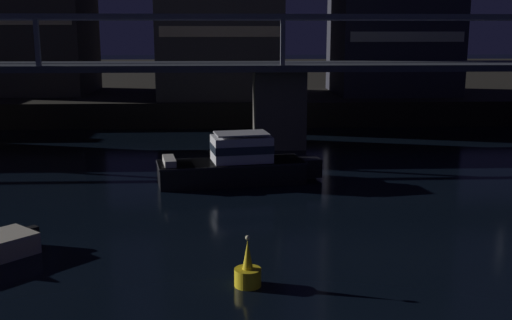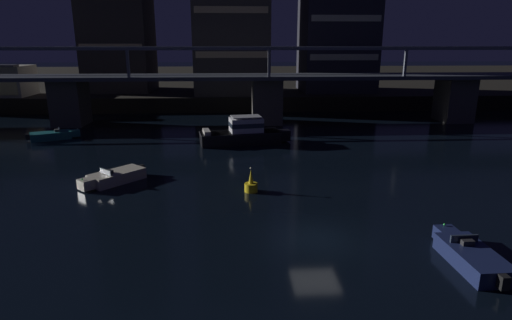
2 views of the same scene
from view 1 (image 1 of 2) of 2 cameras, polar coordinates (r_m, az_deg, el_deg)
name	(u,v)px [view 1 (image 1 of 2)]	position (r m, az deg, el deg)	size (l,w,h in m)	color
far_riverbank	(252,79)	(93.09, -0.35, 7.47)	(240.00, 80.00, 2.20)	black
river_bridge	(279,88)	(45.07, 2.12, 6.62)	(103.09, 6.40, 9.38)	#4C4944
cabin_cruiser_near_left	(237,164)	(34.33, -1.80, -0.34)	(9.36, 4.02, 2.79)	black
channel_buoy	(248,272)	(20.78, -0.77, -10.32)	(0.90, 0.90, 1.76)	yellow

